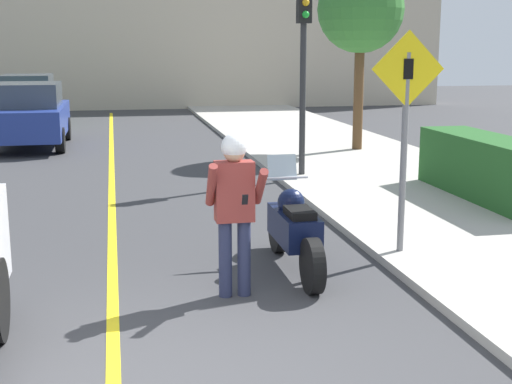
# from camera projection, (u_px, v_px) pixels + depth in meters

# --- Properties ---
(sidewalk_curb) EXTENTS (4.40, 44.00, 0.10)m
(sidewalk_curb) POSITION_uv_depth(u_px,v_px,m) (495.00, 227.00, 10.22)
(sidewalk_curb) COLOR #ADA89E
(sidewalk_curb) RESTS_ON ground
(road_center_line) EXTENTS (0.12, 36.00, 0.01)m
(road_center_line) POSITION_uv_depth(u_px,v_px,m) (112.00, 216.00, 11.11)
(road_center_line) COLOR yellow
(road_center_line) RESTS_ON ground
(building_backdrop) EXTENTS (28.00, 1.20, 6.50)m
(building_backdrop) POSITION_uv_depth(u_px,v_px,m) (123.00, 31.00, 29.80)
(building_backdrop) COLOR beige
(building_backdrop) RESTS_ON ground
(motorcycle) EXTENTS (0.62, 2.22, 1.29)m
(motorcycle) POSITION_uv_depth(u_px,v_px,m) (294.00, 229.00, 8.33)
(motorcycle) COLOR black
(motorcycle) RESTS_ON ground
(person_biker) EXTENTS (0.59, 0.47, 1.73)m
(person_biker) POSITION_uv_depth(u_px,v_px,m) (234.00, 198.00, 7.35)
(person_biker) COLOR #282D4C
(person_biker) RESTS_ON ground
(crossing_sign) EXTENTS (0.91, 0.08, 2.68)m
(crossing_sign) POSITION_uv_depth(u_px,v_px,m) (405.00, 121.00, 8.54)
(crossing_sign) COLOR slate
(crossing_sign) RESTS_ON sidewalk_curb
(traffic_light) EXTENTS (0.26, 0.30, 3.69)m
(traffic_light) POSITION_uv_depth(u_px,v_px,m) (304.00, 43.00, 13.67)
(traffic_light) COLOR #2D2D30
(traffic_light) RESTS_ON sidewalk_curb
(hedge_row) EXTENTS (0.90, 3.58, 1.01)m
(hedge_row) POSITION_uv_depth(u_px,v_px,m) (489.00, 168.00, 11.87)
(hedge_row) COLOR #235623
(hedge_row) RESTS_ON sidewalk_curb
(street_tree) EXTENTS (2.08, 2.08, 4.41)m
(street_tree) POSITION_uv_depth(u_px,v_px,m) (361.00, 11.00, 17.02)
(street_tree) COLOR brown
(street_tree) RESTS_ON sidewalk_curb
(parked_car_blue) EXTENTS (1.88, 4.20, 1.68)m
(parked_car_blue) POSITION_uv_depth(u_px,v_px,m) (30.00, 115.00, 18.59)
(parked_car_blue) COLOR black
(parked_car_blue) RESTS_ON ground
(parked_car_green) EXTENTS (1.88, 4.20, 1.68)m
(parked_car_green) POSITION_uv_depth(u_px,v_px,m) (28.00, 99.00, 24.09)
(parked_car_green) COLOR black
(parked_car_green) RESTS_ON ground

